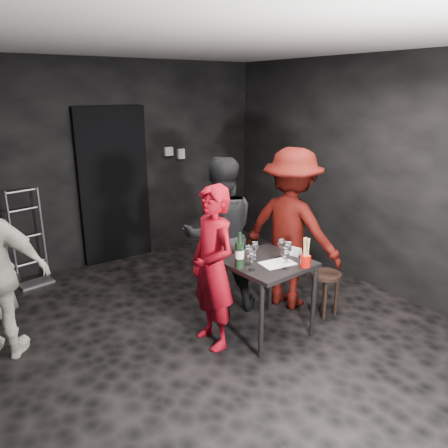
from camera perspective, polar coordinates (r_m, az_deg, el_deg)
floor at (r=4.44m, az=-1.67°, el=-14.15°), size 4.50×5.00×0.02m
ceiling at (r=3.81m, az=-2.05°, el=23.08°), size 4.50×5.00×0.02m
wall_back at (r=6.13m, az=-14.58°, el=7.68°), size 4.50×0.04×2.70m
wall_right at (r=5.43m, az=18.78°, el=6.13°), size 0.04×5.00×2.70m
doorway at (r=6.13m, az=-14.18°, el=4.85°), size 0.95×0.10×2.10m
wallbox_upper at (r=6.40m, az=-7.26°, el=9.39°), size 0.12×0.06×0.12m
wallbox_lower at (r=6.50m, az=-5.65°, el=9.11°), size 0.10×0.06×0.14m
hand_truck at (r=5.92m, az=-23.73°, el=-5.03°), size 0.39×0.34×1.18m
tasting_table at (r=4.21m, az=5.65°, el=-6.09°), size 0.72×0.72×0.75m
stool at (r=4.75m, az=13.12°, el=-7.43°), size 0.31×0.31×0.47m
server_red at (r=3.96m, az=-1.47°, el=-5.55°), size 0.38×0.57×1.56m
woman_black at (r=4.59m, az=-0.54°, el=-0.39°), size 1.02×0.81×1.84m
man_maroon at (r=4.69m, az=8.87°, el=0.94°), size 0.99×1.43×2.03m
tasting_mat at (r=4.13m, az=7.00°, el=-5.11°), size 0.33×0.24×0.00m
wine_glass_a at (r=3.92m, az=3.66°, el=-4.64°), size 0.09×0.09×0.20m
wine_glass_b at (r=4.05m, az=3.23°, el=-3.96°), size 0.10×0.10×0.20m
wine_glass_c at (r=4.20m, az=4.06°, el=-3.31°), size 0.07×0.07×0.18m
wine_glass_d at (r=3.98m, az=8.11°, el=-4.50°), size 0.08×0.08×0.20m
wine_glass_e at (r=4.13m, az=8.29°, el=-3.52°), size 0.10×0.10×0.22m
wine_glass_f at (r=4.25m, az=7.50°, el=-3.05°), size 0.10×0.10×0.20m
wine_bottle at (r=3.96m, az=2.03°, el=-3.95°), size 0.08×0.08×0.34m
breadstick_cup at (r=4.05m, az=10.66°, el=-3.71°), size 0.10×0.10×0.30m
reserved_card at (r=4.31m, az=9.12°, el=-3.56°), size 0.11×0.14×0.09m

